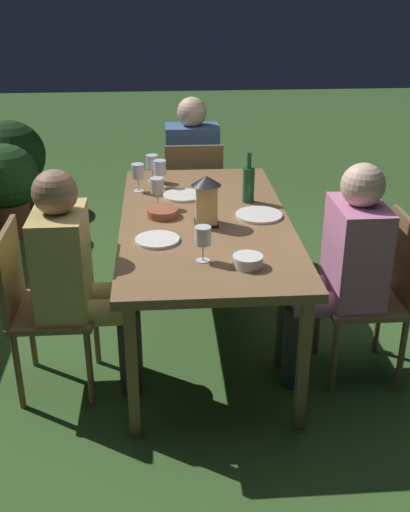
{
  "coord_description": "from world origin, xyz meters",
  "views": [
    {
      "loc": [
        -3.15,
        0.23,
        1.97
      ],
      "look_at": [
        0.0,
        0.0,
        0.52
      ],
      "focal_mm": 44.2,
      "sensor_mm": 36.0,
      "label": 1
    }
  ],
  "objects_px": {
    "chair_side_right_a": "(39,302)",
    "chair_head_far": "(194,194)",
    "wine_glass_a": "(203,237)",
    "potted_plant_by_hedge": "(7,183)",
    "green_bottle_on_table": "(248,184)",
    "bowl_olives": "(248,261)",
    "person_in_mustard": "(77,273)",
    "person_in_blue": "(192,166)",
    "wine_glass_b": "(157,187)",
    "plate_b": "(259,215)",
    "lantern_centerpiece": "(205,198)",
    "wine_glass_d": "(160,169)",
    "plate_c": "(157,240)",
    "chair_side_left_a": "(377,290)",
    "dining_table": "(205,228)",
    "potted_plant_corner": "(11,158)",
    "bowl_bread": "(163,213)",
    "plate_a": "(183,195)",
    "person_in_pink": "(342,264)",
    "wine_glass_c": "(138,172)",
    "wine_glass_e": "(152,163)"
  },
  "relations": [
    {
      "from": "chair_side_right_a",
      "to": "chair_head_far",
      "type": "distance_m",
      "value": 1.76
    },
    {
      "from": "chair_head_far",
      "to": "plate_b",
      "type": "distance_m",
      "value": 1.2
    },
    {
      "from": "wine_glass_b",
      "to": "wine_glass_c",
      "type": "height_order",
      "value": "same"
    },
    {
      "from": "chair_head_far",
      "to": "green_bottle_on_table",
      "type": "relative_size",
      "value": 3.0
    },
    {
      "from": "dining_table",
      "to": "bowl_olives",
      "type": "relative_size",
      "value": 13.02
    },
    {
      "from": "potted_plant_by_hedge",
      "to": "person_in_mustard",
      "type": "bearing_deg",
      "value": -159.07
    },
    {
      "from": "person_in_mustard",
      "to": "bowl_bread",
      "type": "bearing_deg",
      "value": -43.11
    },
    {
      "from": "green_bottle_on_table",
      "to": "plate_a",
      "type": "relative_size",
      "value": 1.27
    },
    {
      "from": "lantern_centerpiece",
      "to": "plate_c",
      "type": "height_order",
      "value": "lantern_centerpiece"
    },
    {
      "from": "person_in_blue",
      "to": "dining_table",
      "type": "bearing_deg",
      "value": -180.0
    },
    {
      "from": "wine_glass_d",
      "to": "wine_glass_c",
      "type": "bearing_deg",
      "value": 117.05
    },
    {
      "from": "wine_glass_b",
      "to": "plate_c",
      "type": "xyz_separation_m",
      "value": [
        -0.49,
        0.0,
        -0.11
      ]
    },
    {
      "from": "person_in_mustard",
      "to": "person_in_blue",
      "type": "height_order",
      "value": "same"
    },
    {
      "from": "dining_table",
      "to": "potted_plant_corner",
      "type": "distance_m",
      "value": 2.78
    },
    {
      "from": "wine_glass_e",
      "to": "wine_glass_c",
      "type": "bearing_deg",
      "value": 155.91
    },
    {
      "from": "green_bottle_on_table",
      "to": "potted_plant_corner",
      "type": "xyz_separation_m",
      "value": [
        2.06,
        1.8,
        -0.39
      ]
    },
    {
      "from": "person_in_blue",
      "to": "wine_glass_b",
      "type": "height_order",
      "value": "person_in_blue"
    },
    {
      "from": "person_in_pink",
      "to": "wine_glass_a",
      "type": "distance_m",
      "value": 0.74
    },
    {
      "from": "wine_glass_b",
      "to": "bowl_bread",
      "type": "xyz_separation_m",
      "value": [
        -0.15,
        -0.03,
        -0.09
      ]
    },
    {
      "from": "chair_side_left_a",
      "to": "bowl_bread",
      "type": "xyz_separation_m",
      "value": [
        0.45,
        1.07,
        0.28
      ]
    },
    {
      "from": "chair_head_far",
      "to": "lantern_centerpiece",
      "type": "bearing_deg",
      "value": 179.8
    },
    {
      "from": "lantern_centerpiece",
      "to": "potted_plant_by_hedge",
      "type": "bearing_deg",
      "value": 39.35
    },
    {
      "from": "chair_side_right_a",
      "to": "plate_a",
      "type": "xyz_separation_m",
      "value": [
        0.77,
        -0.74,
        0.26
      ]
    },
    {
      "from": "chair_head_far",
      "to": "chair_side_right_a",
      "type": "bearing_deg",
      "value": 151.45
    },
    {
      "from": "plate_a",
      "to": "person_in_blue",
      "type": "bearing_deg",
      "value": -6.19
    },
    {
      "from": "green_bottle_on_table",
      "to": "bowl_olives",
      "type": "xyz_separation_m",
      "value": [
        -0.85,
        0.12,
        -0.08
      ]
    },
    {
      "from": "wine_glass_a",
      "to": "potted_plant_by_hedge",
      "type": "distance_m",
      "value": 2.64
    },
    {
      "from": "person_in_blue",
      "to": "wine_glass_a",
      "type": "distance_m",
      "value": 1.89
    },
    {
      "from": "chair_side_right_a",
      "to": "wine_glass_b",
      "type": "bearing_deg",
      "value": -44.4
    },
    {
      "from": "plate_c",
      "to": "bowl_olives",
      "type": "bearing_deg",
      "value": -128.16
    },
    {
      "from": "green_bottle_on_table",
      "to": "potted_plant_by_hedge",
      "type": "distance_m",
      "value": 2.26
    },
    {
      "from": "plate_a",
      "to": "wine_glass_a",
      "type": "bearing_deg",
      "value": -176.3
    },
    {
      "from": "green_bottle_on_table",
      "to": "bowl_olives",
      "type": "distance_m",
      "value": 0.87
    },
    {
      "from": "person_in_mustard",
      "to": "potted_plant_by_hedge",
      "type": "height_order",
      "value": "person_in_mustard"
    },
    {
      "from": "wine_glass_d",
      "to": "potted_plant_corner",
      "type": "relative_size",
      "value": 0.22
    },
    {
      "from": "wine_glass_c",
      "to": "green_bottle_on_table",
      "type": "bearing_deg",
      "value": -110.22
    },
    {
      "from": "dining_table",
      "to": "chair_side_left_a",
      "type": "xyz_separation_m",
      "value": [
        -0.4,
        -0.84,
        -0.2
      ]
    },
    {
      "from": "wine_glass_a",
      "to": "bowl_bread",
      "type": "xyz_separation_m",
      "value": [
        0.58,
        0.18,
        -0.09
      ]
    },
    {
      "from": "person_in_pink",
      "to": "wine_glass_c",
      "type": "height_order",
      "value": "person_in_pink"
    },
    {
      "from": "green_bottle_on_table",
      "to": "bowl_olives",
      "type": "bearing_deg",
      "value": 172.22
    },
    {
      "from": "person_in_blue",
      "to": "potted_plant_corner",
      "type": "height_order",
      "value": "person_in_blue"
    },
    {
      "from": "plate_a",
      "to": "wine_glass_d",
      "type": "bearing_deg",
      "value": 34.85
    },
    {
      "from": "chair_side_left_a",
      "to": "chair_head_far",
      "type": "height_order",
      "value": "same"
    },
    {
      "from": "wine_glass_d",
      "to": "plate_c",
      "type": "xyz_separation_m",
      "value": [
        -0.84,
        0.02,
        -0.11
      ]
    },
    {
      "from": "wine_glass_d",
      "to": "plate_a",
      "type": "relative_size",
      "value": 0.74
    },
    {
      "from": "chair_head_far",
      "to": "potted_plant_corner",
      "type": "relative_size",
      "value": 1.12
    },
    {
      "from": "bowl_bread",
      "to": "green_bottle_on_table",
      "type": "bearing_deg",
      "value": -67.87
    },
    {
      "from": "chair_head_far",
      "to": "green_bottle_on_table",
      "type": "distance_m",
      "value": 1.01
    },
    {
      "from": "chair_side_right_a",
      "to": "chair_head_far",
      "type": "xyz_separation_m",
      "value": [
        1.55,
        -0.84,
        0.0
      ]
    },
    {
      "from": "wine_glass_a",
      "to": "chair_side_left_a",
      "type": "bearing_deg",
      "value": -81.67
    }
  ]
}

